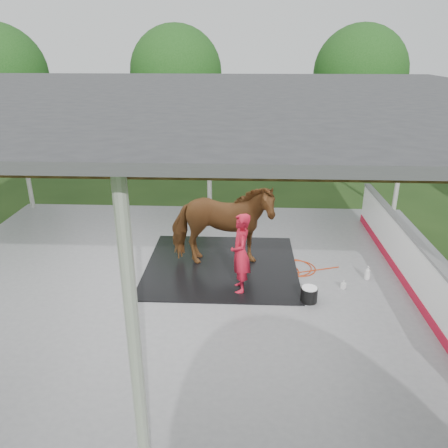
{
  "coord_description": "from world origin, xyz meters",
  "views": [
    {
      "loc": [
        1.05,
        -8.19,
        4.84
      ],
      "look_at": [
        0.64,
        0.52,
        1.29
      ],
      "focal_mm": 35.0,
      "sensor_mm": 36.0,
      "label": 1
    }
  ],
  "objects_px": {
    "horse": "(221,225)",
    "handler": "(241,253)",
    "dasher_board": "(414,268)",
    "wash_bucket": "(309,294)"
  },
  "relations": [
    {
      "from": "dasher_board",
      "to": "wash_bucket",
      "type": "bearing_deg",
      "value": -166.69
    },
    {
      "from": "horse",
      "to": "handler",
      "type": "distance_m",
      "value": 1.17
    },
    {
      "from": "horse",
      "to": "handler",
      "type": "relative_size",
      "value": 1.39
    },
    {
      "from": "horse",
      "to": "wash_bucket",
      "type": "height_order",
      "value": "horse"
    },
    {
      "from": "wash_bucket",
      "to": "dasher_board",
      "type": "bearing_deg",
      "value": 13.31
    },
    {
      "from": "horse",
      "to": "handler",
      "type": "xyz_separation_m",
      "value": [
        0.45,
        -1.07,
        -0.17
      ]
    },
    {
      "from": "dasher_board",
      "to": "horse",
      "type": "relative_size",
      "value": 3.36
    },
    {
      "from": "dasher_board",
      "to": "handler",
      "type": "bearing_deg",
      "value": -177.75
    },
    {
      "from": "wash_bucket",
      "to": "handler",
      "type": "bearing_deg",
      "value": 164.84
    },
    {
      "from": "horse",
      "to": "handler",
      "type": "bearing_deg",
      "value": -154.35
    }
  ]
}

